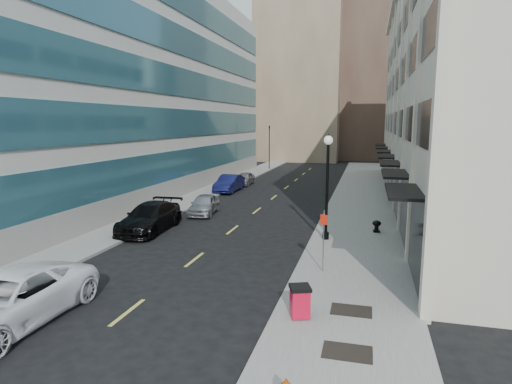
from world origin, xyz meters
The scene contains 22 objects.
ground centered at (0.00, 0.00, 0.00)m, with size 160.00×160.00×0.00m, color black.
sidewalk_right centered at (7.50, 20.00, 0.07)m, with size 5.00×80.00×0.15m, color gray.
sidewalk_left centered at (-6.50, 20.00, 0.07)m, with size 3.00×80.00×0.15m, color gray.
building_right centered at (16.94, 26.99, 8.99)m, with size 15.30×46.50×18.25m.
building_left centered at (-15.95, 27.00, 9.99)m, with size 16.14×46.00×20.00m.
skyline_tan_near centered at (-4.00, 68.00, 14.00)m, with size 14.00×18.00×28.00m, color #9B8465.
skyline_brown centered at (8.00, 72.00, 17.00)m, with size 12.00×16.00×34.00m, color brown.
skyline_tan_far centered at (-14.00, 78.00, 11.00)m, with size 12.00×14.00×22.00m, color #9B8465.
skyline_stone centered at (18.00, 66.00, 10.00)m, with size 10.00×14.00×20.00m, color beige.
grate_mid centered at (7.60, 1.00, 0.15)m, with size 1.40×1.00×0.01m, color black.
grate_far centered at (7.60, 3.80, 0.15)m, with size 1.40×1.00×0.01m, color black.
road_centerline centered at (0.00, 17.00, 0.01)m, with size 0.15×68.20×0.01m.
traffic_signal centered at (-5.50, 48.00, 5.72)m, with size 0.66×0.66×6.98m.
car_white_van centered at (-3.20, 0.17, 0.87)m, with size 2.89×6.27×1.74m, color white.
car_black_pickup centered at (-4.80, 12.49, 0.85)m, with size 2.37×5.83×1.69m, color black.
car_silver_sedan centered at (-3.38, 17.86, 0.72)m, with size 1.69×4.21×1.43m, color #9B9FA3.
car_blue_sedan centered at (-4.80, 27.87, 0.80)m, with size 1.70×4.88×1.61m, color #131648.
car_grey_sedan centered at (-4.64, 32.64, 0.67)m, with size 1.59×3.95×1.35m, color gray.
trash_bin centered at (5.95, 2.84, 0.74)m, with size 0.86×0.86×1.09m.
lamppost centered at (5.84, 12.81, 3.59)m, with size 0.49×0.49×5.85m.
sign_post centered at (6.22, 7.53, 1.86)m, with size 0.31×0.09×2.70m.
urn_planter centered at (8.60, 15.14, 0.58)m, with size 0.51×0.51×0.70m.
Camera 1 is at (7.94, -10.50, 6.59)m, focal length 30.00 mm.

